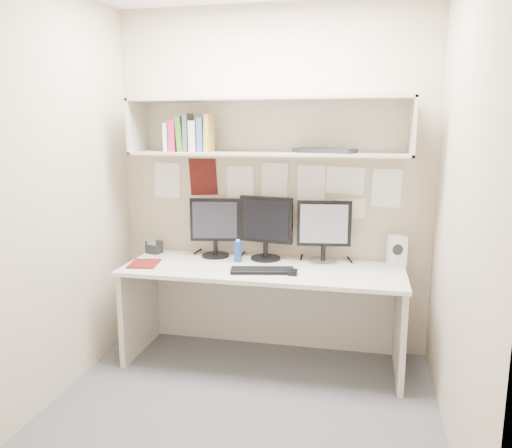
% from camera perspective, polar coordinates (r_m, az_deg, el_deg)
% --- Properties ---
extents(floor, '(2.40, 2.00, 0.01)m').
position_cam_1_polar(floor, '(3.31, -1.61, -20.27)').
color(floor, '#4C4D52').
rests_on(floor, ground).
extents(wall_back, '(2.40, 0.02, 2.60)m').
position_cam_1_polar(wall_back, '(3.83, 1.85, 4.75)').
color(wall_back, tan).
rests_on(wall_back, ground).
extents(wall_front, '(2.40, 0.02, 2.60)m').
position_cam_1_polar(wall_front, '(1.92, -8.93, -1.66)').
color(wall_front, tan).
rests_on(wall_front, ground).
extents(wall_left, '(0.02, 2.00, 2.60)m').
position_cam_1_polar(wall_left, '(3.35, -22.12, 3.06)').
color(wall_left, tan).
rests_on(wall_left, ground).
extents(wall_right, '(0.02, 2.00, 2.60)m').
position_cam_1_polar(wall_right, '(2.82, 22.63, 1.67)').
color(wall_right, tan).
rests_on(wall_right, ground).
extents(desk, '(2.00, 0.70, 0.73)m').
position_cam_1_polar(desk, '(3.71, 0.78, -10.31)').
color(desk, beige).
rests_on(desk, floor).
extents(overhead_hutch, '(2.00, 0.38, 0.40)m').
position_cam_1_polar(overhead_hutch, '(3.67, 1.50, 11.05)').
color(overhead_hutch, beige).
rests_on(overhead_hutch, wall_back).
extents(pinned_papers, '(1.92, 0.01, 0.48)m').
position_cam_1_polar(pinned_papers, '(3.83, 1.83, 3.99)').
color(pinned_papers, white).
rests_on(pinned_papers, wall_back).
extents(monitor_left, '(0.39, 0.21, 0.45)m').
position_cam_1_polar(monitor_left, '(3.85, -4.66, -0.10)').
color(monitor_left, black).
rests_on(monitor_left, desk).
extents(monitor_center, '(0.41, 0.23, 0.48)m').
position_cam_1_polar(monitor_center, '(3.75, 1.15, -0.17)').
color(monitor_center, black).
rests_on(monitor_center, desk).
extents(monitor_right, '(0.40, 0.22, 0.46)m').
position_cam_1_polar(monitor_right, '(3.70, 7.77, -0.57)').
color(monitor_right, '#A5A5AA').
rests_on(monitor_right, desk).
extents(keyboard, '(0.46, 0.24, 0.02)m').
position_cam_1_polar(keyboard, '(3.47, 0.73, -5.33)').
color(keyboard, black).
rests_on(keyboard, desk).
extents(mouse, '(0.06, 0.10, 0.03)m').
position_cam_1_polar(mouse, '(3.42, 4.24, -5.53)').
color(mouse, black).
rests_on(mouse, desk).
extents(speaker, '(0.14, 0.14, 0.22)m').
position_cam_1_polar(speaker, '(3.74, 15.82, -2.96)').
color(speaker, silver).
rests_on(speaker, desk).
extents(blue_bottle, '(0.05, 0.05, 0.17)m').
position_cam_1_polar(blue_bottle, '(3.71, -2.08, -3.13)').
color(blue_bottle, navy).
rests_on(blue_bottle, desk).
extents(maroon_notebook, '(0.23, 0.27, 0.01)m').
position_cam_1_polar(maroon_notebook, '(3.75, -12.67, -4.44)').
color(maroon_notebook, '#601310').
rests_on(maroon_notebook, desk).
extents(desk_phone, '(0.13, 0.12, 0.13)m').
position_cam_1_polar(desk_phone, '(4.05, -11.57, -2.57)').
color(desk_phone, black).
rests_on(desk_phone, desk).
extents(book_stack, '(0.34, 0.17, 0.28)m').
position_cam_1_polar(book_stack, '(3.73, -7.58, 10.07)').
color(book_stack, white).
rests_on(book_stack, overhead_hutch).
extents(hutch_tray, '(0.46, 0.31, 0.03)m').
position_cam_1_polar(hutch_tray, '(3.56, 7.84, 8.31)').
color(hutch_tray, black).
rests_on(hutch_tray, overhead_hutch).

